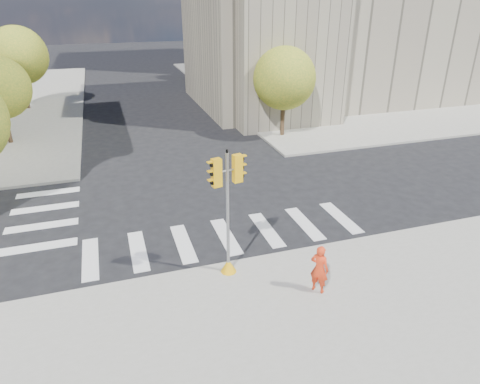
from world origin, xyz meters
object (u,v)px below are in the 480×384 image
lamp_near (270,62)px  traffic_signal (228,224)px  photographer (319,269)px  lamp_far (220,43)px

lamp_near → traffic_signal: (-8.76, -18.60, -2.48)m
lamp_near → photographer: lamp_near is taller
photographer → lamp_near: bearing=-55.1°
lamp_near → traffic_signal: lamp_near is taller
photographer → traffic_signal: bearing=14.0°
traffic_signal → lamp_near: bearing=52.8°
lamp_near → traffic_signal: bearing=-115.2°
lamp_far → traffic_signal: bearing=-105.0°
lamp_near → photographer: (-6.23, -20.56, -3.56)m
lamp_near → lamp_far: 14.00m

